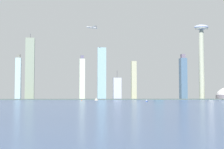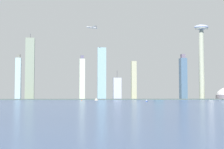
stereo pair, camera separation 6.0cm
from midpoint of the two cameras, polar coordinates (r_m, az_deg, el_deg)
ground_plane at (r=497.07m, az=2.42°, el=-4.85°), size 6000.00×6000.00×0.00m
waterfront_pier at (r=935.76m, az=-2.39°, el=-4.17°), size 932.17×62.56×2.89m
observation_tower at (r=1039.30m, az=14.67°, el=4.68°), size 43.75×43.75×341.73m
skyscraper_0 at (r=1005.98m, az=-1.77°, el=0.24°), size 25.36×24.72×162.20m
skyscraper_1 at (r=1026.95m, az=-15.38°, el=-0.58°), size 15.42×22.63×131.81m
skyscraper_2 at (r=1065.60m, az=15.88°, el=0.61°), size 14.57×26.21×172.61m
skyscraper_3 at (r=1056.84m, az=3.89°, el=-0.71°), size 26.60×17.75×127.75m
skyscraper_5 at (r=1092.44m, az=18.08°, el=-2.38°), size 17.98×16.18×61.15m
skyscraper_6 at (r=951.53m, az=3.66°, el=-1.00°), size 14.09×12.49×107.48m
skyscraper_7 at (r=957.38m, az=-13.56°, el=0.94°), size 24.21×12.65×180.83m
skyscraper_8 at (r=1038.83m, az=7.78°, el=-2.29°), size 25.32×17.67×88.71m
skyscraper_10 at (r=989.79m, az=0.86°, el=-2.39°), size 22.97×18.74×84.10m
skyscraper_11 at (r=1003.85m, az=11.80°, el=-0.59°), size 18.26×20.93×131.38m
skyscraper_12 at (r=942.04m, az=-5.02°, el=-0.71°), size 14.68×20.97×122.00m
boat_1 at (r=815.18m, az=-2.64°, el=-4.22°), size 6.78×8.55×9.52m
boat_2 at (r=649.41m, az=5.82°, el=-4.42°), size 6.34×10.16×3.69m
channel_buoy_0 at (r=766.80m, az=-5.07°, el=-4.30°), size 1.79×1.79×2.56m
airplane at (r=962.04m, az=-3.38°, el=7.87°), size 31.02×31.95×8.18m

